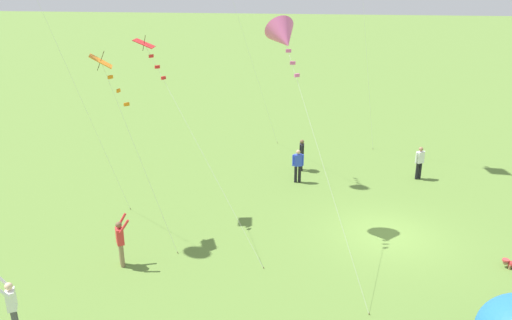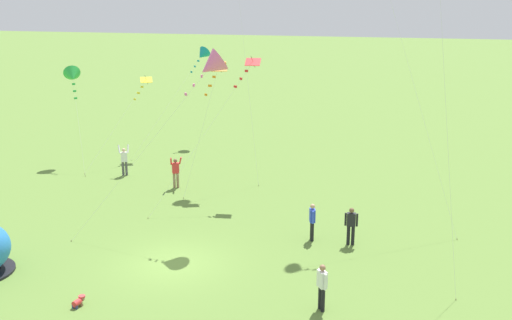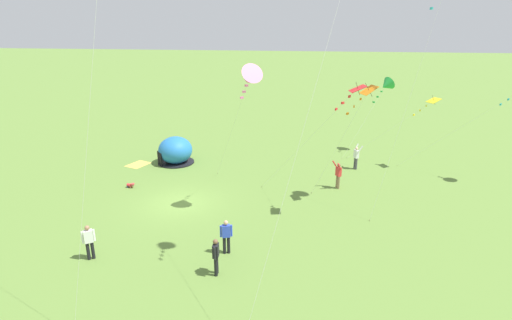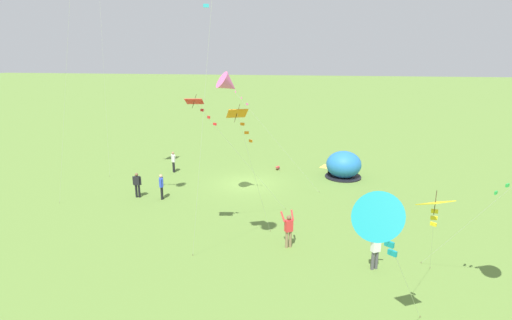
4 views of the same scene
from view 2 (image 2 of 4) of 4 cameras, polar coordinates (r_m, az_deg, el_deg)
The scene contains 13 objects.
ground_plane at distance 25.12m, azimuth -7.99°, elevation -9.82°, with size 300.00×300.00×0.00m, color olive.
toddler_crawling at distance 22.65m, azimuth -16.53°, elevation -12.78°, with size 0.31×0.55×0.32m.
person_arms_raised at distance 37.44m, azimuth -12.44°, elevation 0.03°, with size 0.72×0.66×1.89m.
person_near_tent at distance 26.72m, azimuth 9.05°, elevation -6.06°, with size 0.59×0.27×1.72m.
person_with_toddler at distance 21.27m, azimuth 6.30°, elevation -11.73°, with size 0.42×0.49×1.72m.
person_center_field at distance 26.99m, azimuth 5.38°, elevation -5.71°, with size 0.34×0.57×1.72m.
person_flying_kite at distance 34.46m, azimuth -7.66°, elevation -1.06°, with size 0.72×0.66×1.89m.
kite_teal at distance 44.75m, azimuth -5.15°, elevation 9.96°, with size 3.40×7.36×7.12m.
kite_yellow at distance 41.28m, azimuth -10.65°, elevation 7.13°, with size 2.26×6.13×5.55m.
kite_pink at distance 26.91m, azimuth -4.29°, elevation 8.94°, with size 6.54×4.30×8.42m.
kite_green at distance 40.87m, azimuth -17.07°, elevation 7.66°, with size 3.23×4.04×6.34m.
kite_red at distance 31.97m, azimuth -0.70°, elevation 8.76°, with size 4.33×5.85×7.61m.
kite_orange at distance 33.47m, azimuth -3.76°, elevation 8.40°, with size 1.71×3.40×7.27m.
Camera 2 is at (9.49, -20.72, 10.57)m, focal length 42.00 mm.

